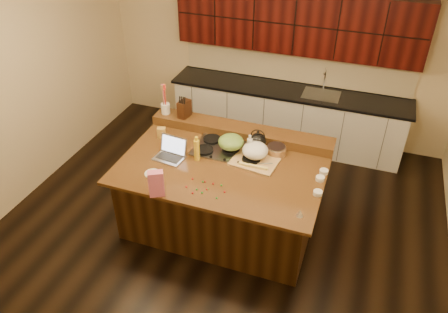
% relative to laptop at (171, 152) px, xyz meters
% --- Properties ---
extents(room, '(5.52, 5.02, 2.72)m').
position_rel_laptop_xyz_m(room, '(0.64, 0.06, 0.36)').
color(room, black).
rests_on(room, ground).
extents(island, '(2.40, 1.60, 0.92)m').
position_rel_laptop_xyz_m(island, '(0.64, 0.06, -0.52)').
color(island, black).
rests_on(island, ground).
extents(back_ledge, '(2.40, 0.30, 0.12)m').
position_rel_laptop_xyz_m(back_ledge, '(0.64, 0.76, -0.01)').
color(back_ledge, black).
rests_on(back_ledge, island).
extents(cooktop, '(0.92, 0.52, 0.05)m').
position_rel_laptop_xyz_m(cooktop, '(0.64, 0.36, -0.05)').
color(cooktop, gray).
rests_on(cooktop, island).
extents(back_counter, '(3.70, 0.66, 2.40)m').
position_rel_laptop_xyz_m(back_counter, '(0.94, 2.28, -0.00)').
color(back_counter, silver).
rests_on(back_counter, ground).
extents(kettle, '(0.24, 0.24, 0.19)m').
position_rel_laptop_xyz_m(kettle, '(0.94, 0.49, 0.07)').
color(kettle, black).
rests_on(kettle, cooktop).
extents(green_bowl, '(0.35, 0.35, 0.17)m').
position_rel_laptop_xyz_m(green_bowl, '(0.64, 0.36, 0.07)').
color(green_bowl, olive).
rests_on(green_bowl, cooktop).
extents(laptop, '(0.38, 0.31, 0.24)m').
position_rel_laptop_xyz_m(laptop, '(0.00, 0.00, 0.00)').
color(laptop, '#B7B7BC').
rests_on(laptop, island).
extents(oil_bottle, '(0.08, 0.08, 0.27)m').
position_rel_laptop_xyz_m(oil_bottle, '(0.32, 0.04, 0.07)').
color(oil_bottle, yellow).
rests_on(oil_bottle, island).
extents(vinegar_bottle, '(0.08, 0.08, 0.25)m').
position_rel_laptop_xyz_m(vinegar_bottle, '(0.88, 0.32, 0.06)').
color(vinegar_bottle, silver).
rests_on(vinegar_bottle, island).
extents(wooden_tray, '(0.57, 0.45, 0.22)m').
position_rel_laptop_xyz_m(wooden_tray, '(0.97, 0.28, 0.03)').
color(wooden_tray, tan).
rests_on(wooden_tray, island).
extents(ramekin_a, '(0.12, 0.12, 0.04)m').
position_rel_laptop_xyz_m(ramekin_a, '(1.79, -0.12, -0.04)').
color(ramekin_a, white).
rests_on(ramekin_a, island).
extents(ramekin_b, '(0.12, 0.12, 0.04)m').
position_rel_laptop_xyz_m(ramekin_b, '(1.77, 0.14, -0.04)').
color(ramekin_b, white).
rests_on(ramekin_b, island).
extents(ramekin_c, '(0.12, 0.12, 0.04)m').
position_rel_laptop_xyz_m(ramekin_c, '(1.79, 0.28, -0.04)').
color(ramekin_c, white).
rests_on(ramekin_c, island).
extents(strainer_bowl, '(0.31, 0.31, 0.09)m').
position_rel_laptop_xyz_m(strainer_bowl, '(1.18, 0.49, -0.02)').
color(strainer_bowl, '#996B3F').
rests_on(strainer_bowl, island).
extents(kitchen_timer, '(0.10, 0.10, 0.07)m').
position_rel_laptop_xyz_m(kitchen_timer, '(1.67, -0.51, -0.03)').
color(kitchen_timer, silver).
rests_on(kitchen_timer, island).
extents(pink_bag, '(0.18, 0.15, 0.30)m').
position_rel_laptop_xyz_m(pink_bag, '(0.17, -0.70, 0.09)').
color(pink_bag, pink).
rests_on(pink_bag, island).
extents(candy_plate, '(0.22, 0.22, 0.01)m').
position_rel_laptop_xyz_m(candy_plate, '(-0.05, -0.39, -0.06)').
color(candy_plate, white).
rests_on(candy_plate, island).
extents(package_box, '(0.12, 0.10, 0.15)m').
position_rel_laptop_xyz_m(package_box, '(-0.30, 0.35, 0.01)').
color(package_box, gold).
rests_on(package_box, island).
extents(utensil_crock, '(0.15, 0.15, 0.14)m').
position_rel_laptop_xyz_m(utensil_crock, '(-0.43, 0.76, 0.12)').
color(utensil_crock, white).
rests_on(utensil_crock, back_ledge).
extents(knife_block, '(0.15, 0.20, 0.23)m').
position_rel_laptop_xyz_m(knife_block, '(-0.15, 0.76, 0.17)').
color(knife_block, black).
rests_on(knife_block, back_ledge).
extents(gumdrop_0, '(0.02, 0.02, 0.02)m').
position_rel_laptop_xyz_m(gumdrop_0, '(0.57, -0.33, -0.06)').
color(gumdrop_0, red).
rests_on(gumdrop_0, island).
extents(gumdrop_1, '(0.02, 0.02, 0.02)m').
position_rel_laptop_xyz_m(gumdrop_1, '(0.65, -0.44, -0.06)').
color(gumdrop_1, '#198C26').
rests_on(gumdrop_1, island).
extents(gumdrop_2, '(0.02, 0.02, 0.02)m').
position_rel_laptop_xyz_m(gumdrop_2, '(0.84, -0.43, -0.06)').
color(gumdrop_2, red).
rests_on(gumdrop_2, island).
extents(gumdrop_3, '(0.02, 0.02, 0.02)m').
position_rel_laptop_xyz_m(gumdrop_3, '(0.61, -0.52, -0.06)').
color(gumdrop_3, '#198C26').
rests_on(gumdrop_3, island).
extents(gumdrop_4, '(0.02, 0.02, 0.02)m').
position_rel_laptop_xyz_m(gumdrop_4, '(0.52, -0.56, -0.06)').
color(gumdrop_4, red).
rests_on(gumdrop_4, island).
extents(gumdrop_5, '(0.02, 0.02, 0.02)m').
position_rel_laptop_xyz_m(gumdrop_5, '(0.76, -0.33, -0.06)').
color(gumdrop_5, '#198C26').
rests_on(gumdrop_5, island).
extents(gumdrop_6, '(0.02, 0.02, 0.02)m').
position_rel_laptop_xyz_m(gumdrop_6, '(0.64, -0.45, -0.06)').
color(gumdrop_6, red).
rests_on(gumdrop_6, island).
extents(gumdrop_7, '(0.02, 0.02, 0.02)m').
position_rel_laptop_xyz_m(gumdrop_7, '(0.54, -0.49, -0.06)').
color(gumdrop_7, '#198C26').
rests_on(gumdrop_7, island).
extents(gumdrop_8, '(0.02, 0.02, 0.02)m').
position_rel_laptop_xyz_m(gumdrop_8, '(0.67, -0.34, -0.06)').
color(gumdrop_8, red).
rests_on(gumdrop_8, island).
extents(gumdrop_9, '(0.02, 0.02, 0.02)m').
position_rel_laptop_xyz_m(gumdrop_9, '(0.55, -0.34, -0.06)').
color(gumdrop_9, '#198C26').
rests_on(gumdrop_9, island).
extents(gumdrop_10, '(0.02, 0.02, 0.02)m').
position_rel_laptop_xyz_m(gumdrop_10, '(0.42, -0.33, -0.06)').
color(gumdrop_10, red).
rests_on(gumdrop_10, island).
extents(gumdrop_11, '(0.02, 0.02, 0.02)m').
position_rel_laptop_xyz_m(gumdrop_11, '(0.79, -0.55, -0.06)').
color(gumdrop_11, '#198C26').
rests_on(gumdrop_11, island).
extents(gumdrop_12, '(0.02, 0.02, 0.02)m').
position_rel_laptop_xyz_m(gumdrop_12, '(0.41, -0.49, -0.06)').
color(gumdrop_12, red).
rests_on(gumdrop_12, island).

